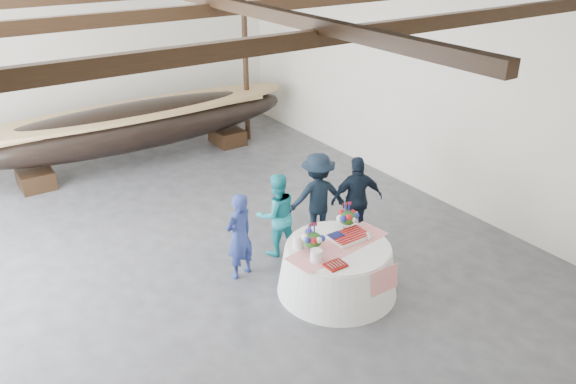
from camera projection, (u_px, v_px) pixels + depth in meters
floor at (201, 241)px, 10.46m from camera, size 10.00×12.00×0.01m
wall_back at (88, 60)px, 13.95m from camera, size 10.00×0.02×4.50m
wall_front at (483, 310)px, 5.01m from camera, size 10.00×0.02×4.50m
wall_right at (405, 83)px, 12.00m from camera, size 0.02×12.00×4.50m
pavilion_structure at (165, 13)px, 9.27m from camera, size 9.80×11.76×4.50m
longboat_display at (136, 126)px, 13.41m from camera, size 8.08×1.62×1.51m
banquet_table at (337, 268)px, 8.90m from camera, size 1.92×1.92×0.82m
tabletop_items at (331, 234)px, 8.77m from camera, size 1.83×1.04×0.40m
guest_woman_blue at (239, 236)px, 9.13m from camera, size 0.62×0.49×1.51m
guest_woman_teal at (277, 215)px, 9.78m from camera, size 0.83×0.70×1.53m
guest_man_left at (318, 197)px, 10.22m from camera, size 1.24×0.95×1.69m
guest_man_right at (357, 199)px, 10.17m from camera, size 1.05×0.72×1.65m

